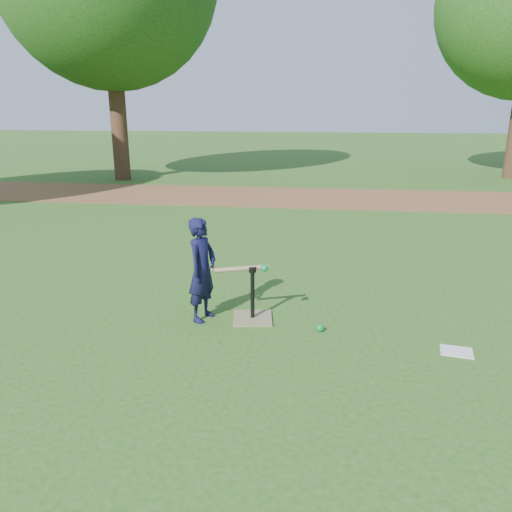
# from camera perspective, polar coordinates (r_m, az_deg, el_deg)

# --- Properties ---
(ground) EXTENTS (80.00, 80.00, 0.00)m
(ground) POSITION_cam_1_polar(r_m,az_deg,el_deg) (5.88, 3.71, -6.25)
(ground) COLOR #285116
(ground) RESTS_ON ground
(dirt_strip) EXTENTS (24.00, 3.00, 0.01)m
(dirt_strip) POSITION_cam_1_polar(r_m,az_deg,el_deg) (13.11, 5.93, 6.70)
(dirt_strip) COLOR brown
(dirt_strip) RESTS_ON ground
(child) EXTENTS (0.39, 0.49, 1.16)m
(child) POSITION_cam_1_polar(r_m,az_deg,el_deg) (5.48, -6.17, -1.57)
(child) COLOR black
(child) RESTS_ON ground
(wiffle_ball_ground) EXTENTS (0.08, 0.08, 0.08)m
(wiffle_ball_ground) POSITION_cam_1_polar(r_m,az_deg,el_deg) (5.38, 7.34, -8.17)
(wiffle_ball_ground) COLOR #0B823C
(wiffle_ball_ground) RESTS_ON ground
(clipboard) EXTENTS (0.34, 0.28, 0.01)m
(clipboard) POSITION_cam_1_polar(r_m,az_deg,el_deg) (5.31, 21.95, -10.09)
(clipboard) COLOR silver
(clipboard) RESTS_ON ground
(batting_tee) EXTENTS (0.48, 0.48, 0.61)m
(batting_tee) POSITION_cam_1_polar(r_m,az_deg,el_deg) (5.61, -0.40, -6.18)
(batting_tee) COLOR olive
(batting_tee) RESTS_ON ground
(swing_action) EXTENTS (0.64, 0.26, 0.11)m
(swing_action) POSITION_cam_1_polar(r_m,az_deg,el_deg) (5.41, -1.48, -1.44)
(swing_action) COLOR tan
(swing_action) RESTS_ON ground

